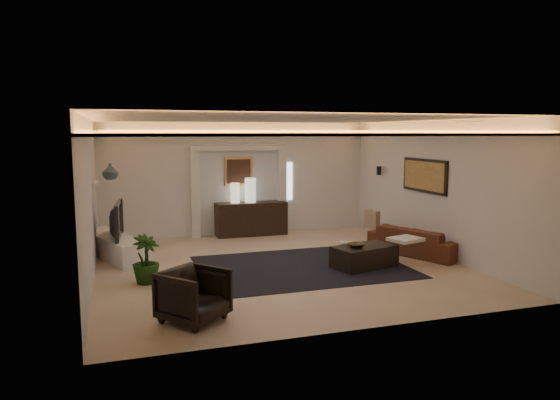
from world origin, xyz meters
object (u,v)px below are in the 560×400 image
object	(u,v)px
sofa	(416,241)
console	(251,220)
coffee_table	(364,257)
armchair	(194,295)

from	to	relation	value
sofa	console	bearing A→B (deg)	18.32
console	coffee_table	size ratio (longest dim) A/B	1.48
coffee_table	armchair	world-z (taller)	armchair
console	sofa	xyz separation A→B (m)	(2.89, -3.20, -0.10)
sofa	armchair	size ratio (longest dim) A/B	2.53
coffee_table	armchair	bearing A→B (deg)	-167.08
console	sofa	bearing A→B (deg)	-48.01
console	sofa	world-z (taller)	console
sofa	armchair	bearing A→B (deg)	92.18
sofa	coffee_table	xyz separation A→B (m)	(-1.59, -0.65, -0.10)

